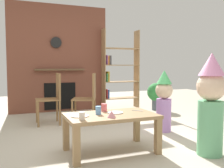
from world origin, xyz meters
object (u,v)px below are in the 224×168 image
at_px(paper_plate_front, 80,116).
at_px(paper_plate_rear, 115,113).
at_px(paper_cup_near_right, 82,116).
at_px(child_in_pink, 164,99).
at_px(bookshelf, 118,72).
at_px(paper_cup_center, 104,107).
at_px(dining_chair_left, 53,95).
at_px(coffee_table, 111,120).
at_px(potted_plant_tall, 156,94).
at_px(child_with_cone_hat, 211,101).
at_px(paper_cup_near_left, 98,110).
at_px(dining_chair_middle, 89,95).
at_px(birthday_cake_slice, 112,114).

xyz_separation_m(paper_plate_front, paper_plate_rear, (0.45, 0.04, 0.00)).
xyz_separation_m(paper_cup_near_right, child_in_pink, (1.52, 0.77, 0.01)).
height_order(paper_plate_front, paper_plate_rear, same).
distance_m(bookshelf, paper_plate_front, 3.31).
distance_m(paper_cup_center, child_in_pink, 1.19).
relative_size(child_in_pink, dining_chair_left, 1.07).
bearing_deg(coffee_table, child_in_pink, 27.26).
relative_size(coffee_table, potted_plant_tall, 1.67).
height_order(paper_plate_rear, child_with_cone_hat, child_with_cone_hat).
relative_size(coffee_table, paper_plate_rear, 5.56).
relative_size(paper_cup_center, paper_plate_rear, 0.51).
xyz_separation_m(bookshelf, paper_cup_near_left, (-1.44, -2.79, -0.38)).
distance_m(dining_chair_middle, potted_plant_tall, 2.00).
distance_m(bookshelf, potted_plant_tall, 1.05).
bearing_deg(dining_chair_middle, paper_cup_center, 103.49).
distance_m(birthday_cake_slice, child_in_pink, 1.41).
bearing_deg(paper_cup_near_right, paper_cup_center, 45.13).
distance_m(paper_cup_center, birthday_cake_slice, 0.40).
height_order(child_in_pink, dining_chair_middle, child_in_pink).
distance_m(paper_cup_near_left, child_in_pink, 1.37).
relative_size(paper_cup_near_right, dining_chair_left, 0.10).
bearing_deg(coffee_table, dining_chair_left, 103.39).
bearing_deg(paper_cup_near_right, coffee_table, 25.22).
relative_size(paper_cup_near_right, birthday_cake_slice, 0.86).
bearing_deg(paper_plate_front, paper_cup_center, 28.78).
bearing_deg(dining_chair_left, child_with_cone_hat, 124.20).
relative_size(paper_cup_near_right, paper_plate_front, 0.42).
bearing_deg(child_with_cone_hat, paper_plate_rear, -3.57).
distance_m(paper_cup_center, child_with_cone_hat, 1.27).
height_order(coffee_table, paper_cup_near_left, paper_cup_near_left).
height_order(child_with_cone_hat, dining_chair_middle, child_with_cone_hat).
bearing_deg(paper_cup_center, potted_plant_tall, 45.31).
xyz_separation_m(paper_plate_rear, birthday_cake_slice, (-0.14, -0.23, 0.03)).
bearing_deg(child_with_cone_hat, potted_plant_tall, -83.32).
height_order(dining_chair_left, potted_plant_tall, dining_chair_left).
height_order(paper_cup_near_right, child_in_pink, child_in_pink).
bearing_deg(bookshelf, paper_cup_near_right, -119.43).
bearing_deg(paper_plate_front, potted_plant_tall, 43.26).
bearing_deg(coffee_table, bookshelf, 65.31).
bearing_deg(paper_cup_center, dining_chair_middle, 81.66).
bearing_deg(dining_chair_left, potted_plant_tall, -166.14).
height_order(paper_plate_front, potted_plant_tall, potted_plant_tall).
bearing_deg(potted_plant_tall, bookshelf, 143.18).
bearing_deg(dining_chair_middle, paper_plate_rear, 107.58).
distance_m(paper_cup_center, paper_plate_front, 0.42).
relative_size(paper_plate_rear, child_in_pink, 0.20).
xyz_separation_m(bookshelf, dining_chair_middle, (-1.12, -1.29, -0.38)).
bearing_deg(potted_plant_tall, paper_cup_near_left, -134.30).
xyz_separation_m(paper_plate_rear, child_with_cone_hat, (0.95, -0.55, 0.16)).
distance_m(coffee_table, paper_plate_rear, 0.11).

